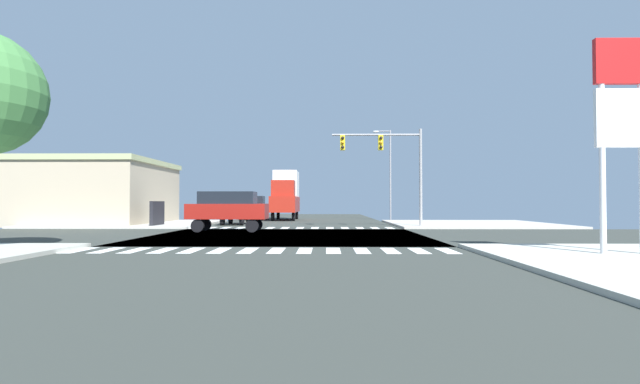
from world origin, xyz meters
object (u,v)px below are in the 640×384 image
suv_farside_1 (228,208)px  box_truck_crossing_1 (286,194)px  sedan_leading_2 (236,210)px  street_lamp (388,167)px  bank_building (94,192)px  traffic_signal_mast (387,155)px  gas_station_sign (621,109)px  pickup_nearside_1 (256,207)px

suv_farside_1 → box_truck_crossing_1: (1.80, 18.19, 1.17)m
sedan_leading_2 → suv_farside_1: bearing=98.0°
street_lamp → bank_building: (-24.38, -8.56, -2.66)m
street_lamp → suv_farside_1: street_lamp is taller
traffic_signal_mast → gas_station_sign: traffic_signal_mast is taller
sedan_leading_2 → traffic_signal_mast: bearing=159.0°
street_lamp → box_truck_crossing_1: (-10.00, 0.67, -2.61)m
gas_station_sign → pickup_nearside_1: (-16.04, 31.54, -3.27)m
bank_building → pickup_nearside_1: bank_building is taller
box_truck_crossing_1 → traffic_signal_mast: bearing=120.2°
gas_station_sign → sedan_leading_2: 26.96m
pickup_nearside_1 → box_truck_crossing_1: box_truck_crossing_1 is taller
traffic_signal_mast → box_truck_crossing_1: bearing=120.2°
street_lamp → sedan_leading_2: 16.32m
bank_building → sedan_leading_2: size_ratio=2.80×
sedan_leading_2 → pickup_nearside_1: bearing=-90.0°
bank_building → suv_farside_1: bearing=-35.5°
gas_station_sign → suv_farside_1: gas_station_sign is taller
street_lamp → suv_farside_1: 21.46m
traffic_signal_mast → pickup_nearside_1: size_ratio=1.32×
traffic_signal_mast → sedan_leading_2: (-11.12, 4.27, -3.84)m
suv_farside_1 → box_truck_crossing_1: box_truck_crossing_1 is taller
pickup_nearside_1 → sedan_leading_2: 10.15m
street_lamp → pickup_nearside_1: street_lamp is taller
gas_station_sign → street_lamp: size_ratio=0.77×
traffic_signal_mast → gas_station_sign: size_ratio=1.00×
pickup_nearside_1 → suv_farside_1: bearing=93.7°
suv_farside_1 → box_truck_crossing_1: 18.31m
box_truck_crossing_1 → sedan_leading_2: box_truck_crossing_1 is taller
sedan_leading_2 → box_truck_crossing_1: bearing=-107.3°
box_truck_crossing_1 → sedan_leading_2: size_ratio=1.67×
gas_station_sign → sedan_leading_2: bearing=126.9°
bank_building → box_truck_crossing_1: bearing=32.7°
pickup_nearside_1 → suv_farside_1: 18.72m
suv_farside_1 → sedan_leading_2: bearing=-172.0°
pickup_nearside_1 → sedan_leading_2: size_ratio=1.19×
bank_building → suv_farside_1: size_ratio=2.62×
street_lamp → box_truck_crossing_1: bearing=176.2°
street_lamp → sedan_leading_2: (-13.00, -8.99, -4.06)m
street_lamp → pickup_nearside_1: size_ratio=1.72×
traffic_signal_mast → sedan_leading_2: 12.51m
gas_station_sign → box_truck_crossing_1: 33.74m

